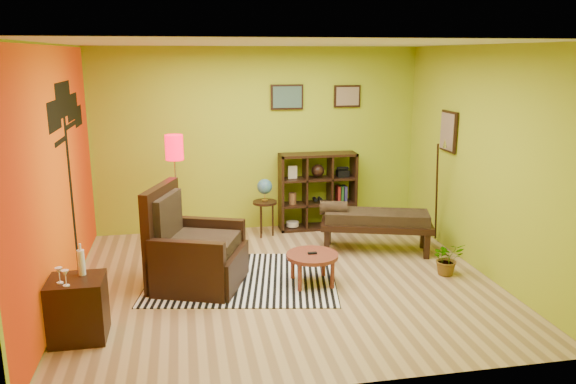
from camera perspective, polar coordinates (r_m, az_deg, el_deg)
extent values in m
plane|color=tan|center=(6.89, -0.37, -9.08)|extent=(5.00, 5.00, 0.00)
cube|color=#99B01E|center=(8.67, -3.07, 5.30)|extent=(5.00, 0.04, 2.80)
cube|color=#99B01E|center=(4.35, 4.97, -3.40)|extent=(5.00, 0.04, 2.80)
cube|color=#99B01E|center=(6.52, -22.55, 1.40)|extent=(0.04, 4.50, 2.80)
cube|color=#99B01E|center=(7.34, 19.21, 2.99)|extent=(0.04, 4.50, 2.80)
cube|color=white|center=(6.35, -0.41, 14.88)|extent=(5.00, 4.50, 0.04)
cube|color=#E04E06|center=(6.52, -22.38, 1.41)|extent=(0.01, 4.45, 2.75)
cube|color=black|center=(7.11, -21.12, -0.40)|extent=(0.01, 0.14, 2.10)
cube|color=black|center=(6.46, -22.65, 7.15)|extent=(0.01, 0.65, 0.32)
cube|color=black|center=(6.99, -21.86, 8.72)|extent=(0.01, 0.85, 0.40)
cube|color=black|center=(7.49, -21.06, 8.07)|extent=(0.01, 0.70, 0.32)
cube|color=black|center=(7.85, -20.53, 7.23)|extent=(0.01, 0.50, 0.26)
cube|color=black|center=(8.64, -0.10, 9.62)|extent=(0.50, 0.03, 0.38)
cube|color=#476B5C|center=(8.61, -0.07, 9.61)|extent=(0.44, 0.01, 0.32)
cube|color=black|center=(8.86, 6.03, 9.66)|extent=(0.42, 0.03, 0.34)
cube|color=#9B8064|center=(8.84, 6.08, 9.64)|extent=(0.36, 0.01, 0.28)
cube|color=black|center=(8.07, 16.02, 5.94)|extent=(0.03, 0.44, 0.56)
cube|color=#9B8064|center=(8.06, 15.86, 5.94)|extent=(0.01, 0.38, 0.50)
cylinder|color=black|center=(8.18, 14.86, -0.10)|extent=(0.23, 0.34, 1.46)
cone|color=silver|center=(7.91, 15.65, 4.85)|extent=(0.08, 0.09, 0.16)
cube|color=white|center=(7.00, -4.66, -8.71)|extent=(2.54, 2.08, 0.01)
cylinder|color=maroon|center=(6.70, 2.48, -6.48)|extent=(0.62, 0.62, 0.04)
cylinder|color=maroon|center=(6.99, 3.63, -7.28)|extent=(0.05, 0.05, 0.34)
cylinder|color=maroon|center=(6.91, 0.49, -7.53)|extent=(0.05, 0.05, 0.34)
cylinder|color=maroon|center=(6.65, 4.53, -8.46)|extent=(0.05, 0.05, 0.34)
cylinder|color=maroon|center=(6.55, 1.22, -8.74)|extent=(0.05, 0.05, 0.34)
cube|color=black|center=(6.69, 2.49, -6.22)|extent=(0.11, 0.04, 0.02)
cube|color=black|center=(6.80, -8.91, -7.59)|extent=(1.23, 1.21, 0.44)
cube|color=black|center=(6.83, -12.70, -4.28)|extent=(0.43, 0.92, 1.20)
cube|color=black|center=(6.36, -10.22, -7.92)|extent=(0.86, 0.40, 0.70)
cube|color=black|center=(7.16, -7.83, -5.34)|extent=(0.86, 0.40, 0.70)
cube|color=tan|center=(6.69, -8.74, -5.26)|extent=(0.97, 0.96, 0.15)
cube|color=tan|center=(6.74, -12.10, -2.56)|extent=(0.33, 0.69, 0.55)
cube|color=black|center=(5.86, -20.55, -11.04)|extent=(0.52, 0.47, 0.61)
cylinder|color=white|center=(5.78, -20.26, -6.73)|extent=(0.07, 0.07, 0.25)
cylinder|color=white|center=(5.73, -20.39, -5.28)|extent=(0.02, 0.02, 0.07)
cylinder|color=white|center=(5.69, -22.15, -8.53)|extent=(0.06, 0.06, 0.01)
cylinder|color=white|center=(5.67, -22.19, -8.06)|extent=(0.01, 0.01, 0.09)
cone|color=white|center=(5.65, -22.26, -7.40)|extent=(0.07, 0.07, 0.06)
cylinder|color=white|center=(5.61, -21.60, -8.83)|extent=(0.06, 0.06, 0.01)
cylinder|color=white|center=(5.59, -21.64, -8.35)|extent=(0.01, 0.01, 0.09)
cone|color=white|center=(5.56, -21.71, -7.68)|extent=(0.07, 0.07, 0.06)
cylinder|color=silver|center=(7.98, -10.98, -5.97)|extent=(0.25, 0.25, 0.03)
cylinder|color=silver|center=(7.76, -11.24, -0.76)|extent=(0.02, 0.02, 1.53)
cylinder|color=#FD001C|center=(7.62, -11.49, 4.46)|extent=(0.24, 0.24, 0.33)
cylinder|color=black|center=(8.40, -2.37, -1.06)|extent=(0.36, 0.36, 0.04)
cylinder|color=black|center=(8.48, -1.56, -2.84)|extent=(0.03, 0.03, 0.51)
cylinder|color=black|center=(8.58, -2.73, -2.64)|extent=(0.03, 0.03, 0.51)
cylinder|color=black|center=(8.38, -2.77, -3.04)|extent=(0.03, 0.03, 0.51)
cylinder|color=gold|center=(8.40, -2.37, -0.83)|extent=(0.09, 0.09, 0.02)
cylinder|color=gold|center=(8.38, -2.38, -0.47)|extent=(0.01, 0.01, 0.09)
sphere|color=#2D4AA3|center=(8.35, -2.39, 0.56)|extent=(0.23, 0.23, 0.23)
cube|color=black|center=(8.66, -0.71, -0.09)|extent=(0.04, 0.35, 1.20)
cube|color=black|center=(8.93, 6.64, 0.24)|extent=(0.04, 0.35, 1.20)
cube|color=black|center=(8.93, 2.97, -3.54)|extent=(1.20, 0.35, 0.04)
cube|color=black|center=(8.66, 3.07, 3.81)|extent=(1.20, 0.35, 0.04)
cube|color=black|center=(8.73, 1.74, 0.02)|extent=(0.03, 0.33, 1.12)
cube|color=black|center=(8.82, 4.28, 0.13)|extent=(0.03, 0.33, 1.12)
cube|color=black|center=(8.83, 3.00, -1.18)|extent=(1.12, 0.33, 0.03)
cube|color=black|center=(8.73, 3.04, 1.35)|extent=(1.12, 0.33, 0.03)
cylinder|color=beige|center=(8.83, 0.45, -3.26)|extent=(0.20, 0.20, 0.07)
sphere|color=black|center=(8.70, 3.05, 2.19)|extent=(0.20, 0.20, 0.20)
cube|color=black|center=(8.82, 5.57, 1.90)|extent=(0.18, 0.15, 0.10)
cylinder|color=black|center=(8.80, 2.76, -0.76)|extent=(0.06, 0.12, 0.06)
cylinder|color=black|center=(8.82, 3.26, -0.73)|extent=(0.06, 0.12, 0.06)
ellipsoid|color=#384C26|center=(9.01, 5.46, -2.90)|extent=(0.18, 0.18, 0.09)
cylinder|color=brown|center=(8.72, 0.46, -0.68)|extent=(0.12, 0.12, 0.18)
cube|color=beige|center=(8.62, 0.46, 2.03)|extent=(0.14, 0.03, 0.20)
cube|color=maroon|center=(8.87, 5.09, -0.21)|extent=(0.04, 0.18, 0.26)
cube|color=#1E4C1E|center=(8.89, 5.43, -0.19)|extent=(0.04, 0.18, 0.26)
cube|color=navy|center=(8.90, 5.77, -0.17)|extent=(0.04, 0.18, 0.26)
cube|color=black|center=(7.88, 8.97, -3.34)|extent=(1.61, 0.97, 0.09)
cube|color=tan|center=(7.85, 9.00, -2.51)|extent=(1.49, 0.87, 0.15)
cylinder|color=tan|center=(7.81, 4.65, -1.63)|extent=(0.42, 0.30, 0.20)
cube|color=black|center=(8.21, 13.56, -4.41)|extent=(0.10, 0.10, 0.34)
cube|color=black|center=(8.15, 4.11, -4.19)|extent=(0.10, 0.10, 0.34)
cube|color=black|center=(7.80, 13.93, -5.40)|extent=(0.10, 0.10, 0.34)
cube|color=black|center=(7.74, 3.97, -5.18)|extent=(0.10, 0.10, 0.34)
imported|color=#26661E|center=(7.32, 15.85, -6.84)|extent=(0.39, 0.43, 0.33)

